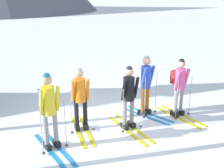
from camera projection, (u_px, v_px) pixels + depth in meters
ground_plane at (116, 126)px, 7.04m from camera, size 400.00×400.00×0.00m
skier_in_yellow at (49, 107)px, 5.73m from camera, size 0.61×1.74×1.76m
skier_in_orange at (80, 96)px, 6.56m from camera, size 0.71×1.66×1.65m
skier_in_black at (129, 96)px, 6.62m from camera, size 0.61×1.74×1.66m
skier_in_blue at (146, 83)px, 7.38m from camera, size 0.71×1.62×1.73m
skier_in_pink at (179, 85)px, 7.33m from camera, size 0.61×1.66×1.66m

